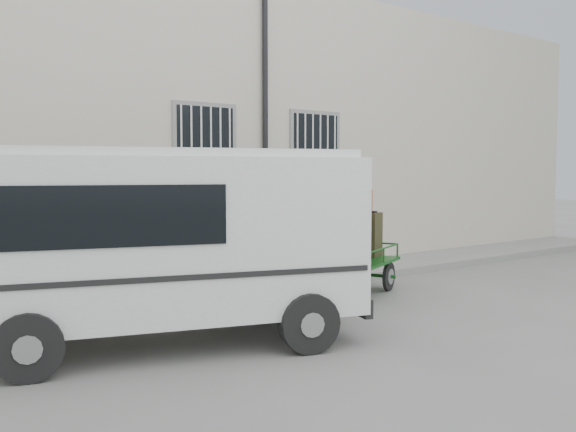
{
  "coord_description": "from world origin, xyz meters",
  "views": [
    {
      "loc": [
        -6.57,
        -7.47,
        2.15
      ],
      "look_at": [
        0.03,
        1.0,
        1.4
      ],
      "focal_mm": 40.0,
      "sensor_mm": 36.0,
      "label": 1
    }
  ],
  "objects": [
    {
      "name": "ground",
      "position": [
        0.0,
        0.0,
        0.0
      ],
      "size": [
        80.0,
        80.0,
        0.0
      ],
      "primitive_type": "plane",
      "color": "slate",
      "rests_on": "ground"
    },
    {
      "name": "building",
      "position": [
        0.0,
        5.5,
        3.0
      ],
      "size": [
        24.0,
        5.15,
        6.0
      ],
      "color": "beige",
      "rests_on": "ground"
    },
    {
      "name": "sidewalk",
      "position": [
        0.0,
        2.2,
        0.07
      ],
      "size": [
        24.0,
        1.7,
        0.15
      ],
      "primitive_type": "cube",
      "color": "gray",
      "rests_on": "ground"
    },
    {
      "name": "luggage_cart",
      "position": [
        0.86,
        0.41,
        1.04
      ],
      "size": [
        2.69,
        1.89,
        1.96
      ],
      "rotation": [
        0.0,
        0.0,
        0.42
      ],
      "color": "black",
      "rests_on": "ground"
    },
    {
      "name": "van",
      "position": [
        -2.96,
        -0.34,
        1.38
      ],
      "size": [
        5.14,
        3.37,
        2.41
      ],
      "rotation": [
        0.0,
        0.0,
        -0.32
      ],
      "color": "silver",
      "rests_on": "ground"
    }
  ]
}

